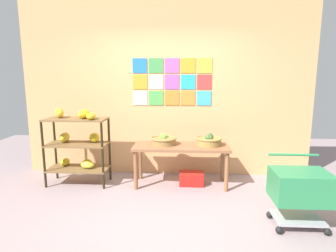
# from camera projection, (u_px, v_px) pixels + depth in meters

# --- Properties ---
(ground) EXTENTS (9.29, 9.29, 0.00)m
(ground) POSITION_uv_depth(u_px,v_px,m) (156.00, 220.00, 3.26)
(ground) COLOR gray
(back_wall_with_art) EXTENTS (4.88, 0.07, 2.94)m
(back_wall_with_art) POSITION_uv_depth(u_px,v_px,m) (166.00, 89.00, 4.65)
(back_wall_with_art) COLOR #E1A469
(back_wall_with_art) RESTS_ON ground
(banana_shelf_unit) EXTENTS (0.94, 0.49, 1.20)m
(banana_shelf_unit) POSITION_uv_depth(u_px,v_px,m) (78.00, 141.00, 4.31)
(banana_shelf_unit) COLOR black
(banana_shelf_unit) RESTS_ON ground
(display_table) EXTENTS (1.47, 0.56, 0.64)m
(display_table) POSITION_uv_depth(u_px,v_px,m) (181.00, 151.00, 4.25)
(display_table) COLOR #8E5C3C
(display_table) RESTS_ON ground
(fruit_basket_centre) EXTENTS (0.39, 0.39, 0.17)m
(fruit_basket_centre) POSITION_uv_depth(u_px,v_px,m) (209.00, 140.00, 4.24)
(fruit_basket_centre) COLOR olive
(fruit_basket_centre) RESTS_ON display_table
(fruit_basket_right) EXTENTS (0.40, 0.40, 0.16)m
(fruit_basket_right) POSITION_uv_depth(u_px,v_px,m) (164.00, 140.00, 4.30)
(fruit_basket_right) COLOR olive
(fruit_basket_right) RESTS_ON display_table
(produce_crate_under_table) EXTENTS (0.38, 0.28, 0.19)m
(produce_crate_under_table) POSITION_uv_depth(u_px,v_px,m) (191.00, 178.00, 4.35)
(produce_crate_under_table) COLOR red
(produce_crate_under_table) RESTS_ON ground
(shopping_cart) EXTENTS (0.61, 0.48, 0.78)m
(shopping_cart) POSITION_uv_depth(u_px,v_px,m) (300.00, 189.00, 3.05)
(shopping_cart) COLOR black
(shopping_cart) RESTS_ON ground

